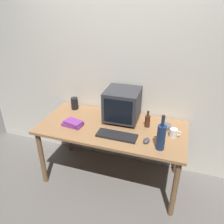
{
  "coord_description": "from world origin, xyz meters",
  "views": [
    {
      "loc": [
        0.66,
        -2.01,
        2.04
      ],
      "look_at": [
        0.0,
        0.0,
        0.93
      ],
      "focal_mm": 35.59,
      "sensor_mm": 36.0,
      "label": 1
    }
  ],
  "objects": [
    {
      "name": "computer_mouse",
      "position": [
        0.42,
        -0.18,
        0.76
      ],
      "size": [
        0.08,
        0.11,
        0.04
      ],
      "primitive_type": "ellipsoid",
      "rotation": [
        0.0,
        0.0,
        -0.2
      ],
      "color": "#3F3F47",
      "rests_on": "desk"
    },
    {
      "name": "bottle_short",
      "position": [
        0.37,
        0.12,
        0.82
      ],
      "size": [
        0.06,
        0.06,
        0.2
      ],
      "color": "#472314",
      "rests_on": "desk"
    },
    {
      "name": "cd_spindle",
      "position": [
        0.57,
        0.14,
        0.77
      ],
      "size": [
        0.12,
        0.12,
        0.04
      ],
      "primitive_type": "cylinder",
      "color": "#595B66",
      "rests_on": "desk"
    },
    {
      "name": "bottle_tall",
      "position": [
        0.56,
        -0.24,
        0.88
      ],
      "size": [
        0.08,
        0.08,
        0.37
      ],
      "color": "navy",
      "rests_on": "desk"
    },
    {
      "name": "keyboard",
      "position": [
        0.11,
        -0.18,
        0.76
      ],
      "size": [
        0.42,
        0.15,
        0.02
      ],
      "primitive_type": "cube",
      "rotation": [
        0.0,
        0.0,
        -0.01
      ],
      "color": "black",
      "rests_on": "desk"
    },
    {
      "name": "ground_plane",
      "position": [
        0.0,
        0.0,
        0.0
      ],
      "size": [
        6.0,
        6.0,
        0.0
      ],
      "primitive_type": "plane",
      "color": "slate"
    },
    {
      "name": "metal_canister",
      "position": [
        -0.59,
        0.26,
        0.82
      ],
      "size": [
        0.09,
        0.09,
        0.15
      ],
      "primitive_type": "cylinder",
      "color": "black",
      "rests_on": "desk"
    },
    {
      "name": "crt_monitor",
      "position": [
        0.06,
        0.19,
        0.94
      ],
      "size": [
        0.39,
        0.4,
        0.37
      ],
      "color": "#333338",
      "rests_on": "desk"
    },
    {
      "name": "mug",
      "position": [
        0.66,
        0.01,
        0.79
      ],
      "size": [
        0.12,
        0.08,
        0.09
      ],
      "color": "white",
      "rests_on": "desk"
    },
    {
      "name": "book_stack",
      "position": [
        -0.42,
        -0.12,
        0.77
      ],
      "size": [
        0.24,
        0.17,
        0.06
      ],
      "color": "#843893",
      "rests_on": "desk"
    },
    {
      "name": "desk",
      "position": [
        0.0,
        0.0,
        0.66
      ],
      "size": [
        1.63,
        0.78,
        0.75
      ],
      "color": "#9E7047",
      "rests_on": "ground"
    },
    {
      "name": "back_wall",
      "position": [
        0.0,
        0.45,
        1.25
      ],
      "size": [
        4.0,
        0.08,
        2.5
      ],
      "primitive_type": "cube",
      "color": "silver",
      "rests_on": "ground"
    }
  ]
}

